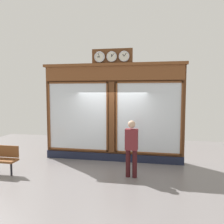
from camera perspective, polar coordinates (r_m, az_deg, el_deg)
ground_plane at (r=6.10m, az=-5.35°, el=-19.44°), size 14.00×14.00×0.00m
shop_facade at (r=8.43m, az=0.16°, el=-0.02°), size 5.17×0.42×4.03m
pedestrian at (r=6.88m, az=4.82°, el=-8.38°), size 0.38×0.25×1.69m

